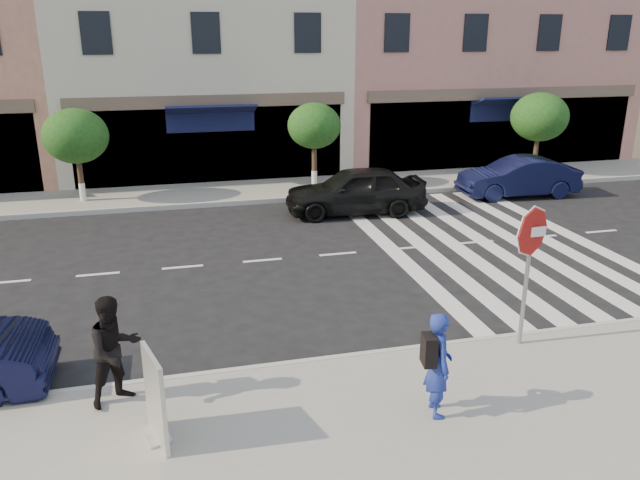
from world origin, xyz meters
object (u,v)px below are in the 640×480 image
Objects in this scene: car_far_right at (518,177)px; photographer at (439,364)px; stop_sign at (531,246)px; walker at (115,350)px; car_far_mid at (355,190)px; poster_board at (156,400)px.

photographer is at bearing -31.67° from car_far_right.
stop_sign is 7.05m from walker.
car_far_mid is 6.25m from car_far_right.
walker reaches higher than car_far_mid.
stop_sign reaches higher than car_far_mid.
car_far_right is at bearing 7.67° from walker.
walker is 11.73m from car_far_mid.
walker is 0.39× the size of car_far_mid.
walker is 1.32m from poster_board.
poster_board is 0.30× the size of car_far_mid.
stop_sign is 11.85m from car_far_right.
photographer is at bearing -48.62° from walker.
walker is at bearing 100.78° from poster_board.
poster_board reaches higher than car_far_right.
photographer is 0.39× the size of car_far_right.
stop_sign reaches higher than walker.
car_far_mid is at bearing 24.08° from walker.
poster_board is at bearing -25.99° from car_far_mid.
photographer reaches higher than car_far_mid.
photographer is at bearing -148.97° from stop_sign.
car_far_right is (8.35, 11.78, -0.27)m from photographer.
poster_board is 16.87m from car_far_right.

